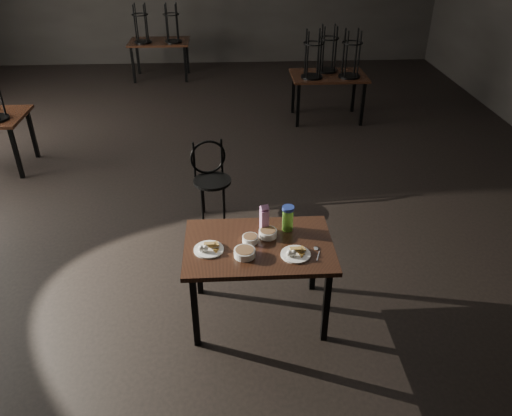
{
  "coord_description": "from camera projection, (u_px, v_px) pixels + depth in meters",
  "views": [
    {
      "loc": [
        0.4,
        -5.54,
        3.08
      ],
      "look_at": [
        0.6,
        -1.88,
        0.85
      ],
      "focal_mm": 35.0,
      "sensor_mm": 36.0,
      "label": 1
    }
  ],
  "objects": [
    {
      "name": "plate_right",
      "position": [
        295.0,
        253.0,
        3.87
      ],
      "size": [
        0.23,
        0.23,
        0.08
      ],
      "color": "white",
      "rests_on": "main_table"
    },
    {
      "name": "main_table",
      "position": [
        259.0,
        252.0,
        4.05
      ],
      "size": [
        1.2,
        0.8,
        0.75
      ],
      "color": "black",
      "rests_on": "ground"
    },
    {
      "name": "bg_table_far",
      "position": [
        159.0,
        41.0,
        10.0
      ],
      "size": [
        1.2,
        0.8,
        1.48
      ],
      "color": "black",
      "rests_on": "ground"
    },
    {
      "name": "bentwood_chair",
      "position": [
        211.0,
        174.0,
        5.54
      ],
      "size": [
        0.45,
        0.45,
        0.89
      ],
      "rotation": [
        0.0,
        0.0,
        0.24
      ],
      "color": "black",
      "rests_on": "ground"
    },
    {
      "name": "juice_carton",
      "position": [
        264.0,
        219.0,
        4.11
      ],
      "size": [
        0.08,
        0.08,
        0.26
      ],
      "color": "#901A7D",
      "rests_on": "main_table"
    },
    {
      "name": "bg_table_right",
      "position": [
        329.0,
        73.0,
        8.0
      ],
      "size": [
        1.2,
        0.8,
        1.48
      ],
      "color": "black",
      "rests_on": "ground"
    },
    {
      "name": "water_bottle",
      "position": [
        288.0,
        218.0,
        4.13
      ],
      "size": [
        0.13,
        0.13,
        0.22
      ],
      "color": "#72C53A",
      "rests_on": "main_table"
    },
    {
      "name": "bowl_far",
      "position": [
        268.0,
        233.0,
        4.09
      ],
      "size": [
        0.15,
        0.15,
        0.06
      ],
      "color": "white",
      "rests_on": "main_table"
    },
    {
      "name": "spoon",
      "position": [
        316.0,
        249.0,
        3.94
      ],
      "size": [
        0.05,
        0.19,
        0.01
      ],
      "color": "silver",
      "rests_on": "main_table"
    },
    {
      "name": "bowl_near",
      "position": [
        250.0,
        239.0,
        4.03
      ],
      "size": [
        0.13,
        0.13,
        0.05
      ],
      "color": "white",
      "rests_on": "main_table"
    },
    {
      "name": "bowl_big",
      "position": [
        245.0,
        253.0,
        3.86
      ],
      "size": [
        0.17,
        0.17,
        0.06
      ],
      "color": "white",
      "rests_on": "main_table"
    },
    {
      "name": "plate_left",
      "position": [
        208.0,
        248.0,
        3.93
      ],
      "size": [
        0.24,
        0.24,
        0.08
      ],
      "color": "white",
      "rests_on": "main_table"
    }
  ]
}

